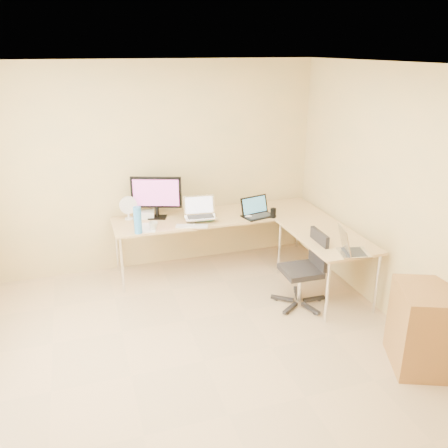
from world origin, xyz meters
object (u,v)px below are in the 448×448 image
object	(u,v)px
desk_main	(219,242)
cabinet	(422,330)
laptop_center	(200,208)
laptop_black	(258,207)
monitor	(156,197)
office_chair	(301,264)
desk_fan	(128,209)
desk_return	(324,263)
laptop_return	(355,243)
mug	(153,226)
water_bottle	(138,220)
keyboard	(192,226)

from	to	relation	value
desk_main	cabinet	xyz separation A→B (m)	(1.13, -2.49, -0.01)
laptop_center	laptop_black	world-z (taller)	laptop_center
desk_main	monitor	world-z (taller)	monitor
laptop_center	office_chair	xyz separation A→B (m)	(0.85, -1.04, -0.40)
laptop_black	cabinet	bearing A→B (deg)	-87.36
desk_fan	office_chair	bearing A→B (deg)	-41.75
desk_return	desk_fan	world-z (taller)	desk_fan
laptop_center	office_chair	bearing A→B (deg)	-45.21
laptop_return	cabinet	distance (m)	1.07
mug	water_bottle	xyz separation A→B (m)	(-0.18, -0.05, 0.11)
laptop_center	desk_main	bearing A→B (deg)	32.75
desk_return	keyboard	bearing A→B (deg)	153.42
keyboard	monitor	bearing A→B (deg)	146.59
laptop_return	office_chair	xyz separation A→B (m)	(-0.40, 0.37, -0.35)
laptop_black	desk_fan	size ratio (longest dim) A/B	1.40
laptop_center	mug	distance (m)	0.62
desk_fan	keyboard	bearing A→B (deg)	-38.63
keyboard	desk_main	bearing A→B (deg)	54.19
monitor	desk_fan	xyz separation A→B (m)	(-0.34, 0.06, -0.13)
laptop_center	monitor	bearing A→B (deg)	154.61
desk_main	water_bottle	size ratio (longest dim) A/B	8.46
laptop_black	office_chair	size ratio (longest dim) A/B	0.44
desk_main	laptop_black	world-z (taller)	laptop_black
laptop_return	laptop_black	bearing A→B (deg)	34.60
keyboard	desk_fan	size ratio (longest dim) A/B	1.37
desk_return	laptop_black	size ratio (longest dim) A/B	3.37
monitor	laptop_black	size ratio (longest dim) A/B	1.61
desk_main	desk_return	distance (m)	1.40
desk_fan	cabinet	xyz separation A→B (m)	(2.23, -2.69, -0.51)
desk_return	mug	size ratio (longest dim) A/B	12.66
keyboard	laptop_black	bearing A→B (deg)	25.55
water_bottle	desk_fan	world-z (taller)	water_bottle
monitor	keyboard	xyz separation A→B (m)	(0.33, -0.44, -0.26)
laptop_center	water_bottle	distance (m)	0.79
laptop_black	mug	distance (m)	1.33
water_bottle	desk_fan	bearing A→B (deg)	95.19
cabinet	laptop_center	bearing A→B (deg)	143.49
desk_main	keyboard	size ratio (longest dim) A/B	7.03
laptop_black	keyboard	size ratio (longest dim) A/B	1.02
monitor	mug	size ratio (longest dim) A/B	6.04
desk_return	mug	world-z (taller)	mug
desk_return	desk_fan	bearing A→B (deg)	150.01
monitor	laptop_return	size ratio (longest dim) A/B	1.77
desk_return	cabinet	world-z (taller)	cabinet
office_chair	desk_main	bearing A→B (deg)	117.31
desk_return	laptop_center	distance (m)	1.61
desk_return	office_chair	bearing A→B (deg)	-155.38
desk_main	office_chair	world-z (taller)	office_chair
desk_return	water_bottle	bearing A→B (deg)	160.95
monitor	mug	world-z (taller)	monitor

